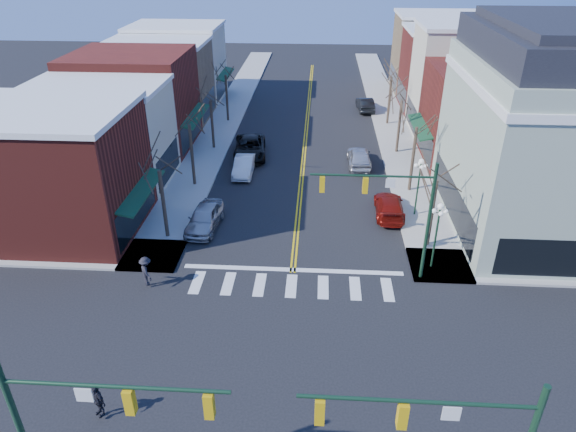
% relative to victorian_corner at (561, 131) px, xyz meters
% --- Properties ---
extents(ground, '(160.00, 160.00, 0.00)m').
position_rel_victorian_corner_xyz_m(ground, '(-16.50, -14.50, -6.66)').
color(ground, black).
rests_on(ground, ground).
extents(sidewalk_left, '(3.50, 70.00, 0.15)m').
position_rel_victorian_corner_xyz_m(sidewalk_left, '(-25.25, 5.50, -6.58)').
color(sidewalk_left, '#9E9B93').
rests_on(sidewalk_left, ground).
extents(sidewalk_right, '(3.50, 70.00, 0.15)m').
position_rel_victorian_corner_xyz_m(sidewalk_right, '(-7.75, 5.50, -6.58)').
color(sidewalk_right, '#9E9B93').
rests_on(sidewalk_right, ground).
extents(bldg_left_brick_a, '(10.00, 8.50, 8.00)m').
position_rel_victorian_corner_xyz_m(bldg_left_brick_a, '(-32.00, -2.75, -2.66)').
color(bldg_left_brick_a, maroon).
rests_on(bldg_left_brick_a, ground).
extents(bldg_left_stucco_a, '(10.00, 7.00, 7.50)m').
position_rel_victorian_corner_xyz_m(bldg_left_stucco_a, '(-32.00, 5.00, -2.91)').
color(bldg_left_stucco_a, beige).
rests_on(bldg_left_stucco_a, ground).
extents(bldg_left_brick_b, '(10.00, 9.00, 8.50)m').
position_rel_victorian_corner_xyz_m(bldg_left_brick_b, '(-32.00, 13.00, -2.41)').
color(bldg_left_brick_b, maroon).
rests_on(bldg_left_brick_b, ground).
extents(bldg_left_tan, '(10.00, 7.50, 7.80)m').
position_rel_victorian_corner_xyz_m(bldg_left_tan, '(-32.00, 21.25, -2.76)').
color(bldg_left_tan, '#8F734F').
rests_on(bldg_left_tan, ground).
extents(bldg_left_stucco_b, '(10.00, 8.00, 8.20)m').
position_rel_victorian_corner_xyz_m(bldg_left_stucco_b, '(-32.00, 29.00, -2.56)').
color(bldg_left_stucco_b, beige).
rests_on(bldg_left_stucco_b, ground).
extents(bldg_right_brick_a, '(10.00, 8.50, 8.00)m').
position_rel_victorian_corner_xyz_m(bldg_right_brick_a, '(-1.00, 11.25, -2.66)').
color(bldg_right_brick_a, maroon).
rests_on(bldg_right_brick_a, ground).
extents(bldg_right_stucco, '(10.00, 7.00, 10.00)m').
position_rel_victorian_corner_xyz_m(bldg_right_stucco, '(-1.00, 19.00, -1.66)').
color(bldg_right_stucco, beige).
rests_on(bldg_right_stucco, ground).
extents(bldg_right_brick_b, '(10.00, 8.00, 8.50)m').
position_rel_victorian_corner_xyz_m(bldg_right_brick_b, '(-1.00, 26.50, -2.41)').
color(bldg_right_brick_b, maroon).
rests_on(bldg_right_brick_b, ground).
extents(bldg_right_tan, '(10.00, 8.00, 9.00)m').
position_rel_victorian_corner_xyz_m(bldg_right_tan, '(-1.00, 34.50, -2.16)').
color(bldg_right_tan, '#8F734F').
rests_on(bldg_right_tan, ground).
extents(victorian_corner, '(12.25, 14.25, 13.30)m').
position_rel_victorian_corner_xyz_m(victorian_corner, '(0.00, 0.00, 0.00)').
color(victorian_corner, '#99A892').
rests_on(victorian_corner, ground).
extents(traffic_mast_near_left, '(6.60, 0.28, 7.20)m').
position_rel_victorian_corner_xyz_m(traffic_mast_near_left, '(-22.05, -21.90, -1.95)').
color(traffic_mast_near_left, '#14331E').
rests_on(traffic_mast_near_left, ground).
extents(traffic_mast_far_right, '(6.60, 0.28, 7.20)m').
position_rel_victorian_corner_xyz_m(traffic_mast_far_right, '(-10.95, -7.10, -1.95)').
color(traffic_mast_far_right, '#14331E').
rests_on(traffic_mast_far_right, ground).
extents(lamppost_corner, '(0.36, 0.36, 4.33)m').
position_rel_victorian_corner_xyz_m(lamppost_corner, '(-8.30, -6.00, -3.70)').
color(lamppost_corner, '#14331E').
rests_on(lamppost_corner, ground).
extents(lamppost_midblock, '(0.36, 0.36, 4.33)m').
position_rel_victorian_corner_xyz_m(lamppost_midblock, '(-8.30, 0.50, -3.70)').
color(lamppost_midblock, '#14331E').
rests_on(lamppost_midblock, ground).
extents(tree_left_a, '(0.24, 0.24, 4.76)m').
position_rel_victorian_corner_xyz_m(tree_left_a, '(-24.90, -3.50, -4.28)').
color(tree_left_a, '#382B21').
rests_on(tree_left_a, ground).
extents(tree_left_b, '(0.24, 0.24, 5.04)m').
position_rel_victorian_corner_xyz_m(tree_left_b, '(-24.90, 4.50, -4.14)').
color(tree_left_b, '#382B21').
rests_on(tree_left_b, ground).
extents(tree_left_c, '(0.24, 0.24, 4.55)m').
position_rel_victorian_corner_xyz_m(tree_left_c, '(-24.90, 12.50, -4.38)').
color(tree_left_c, '#382B21').
rests_on(tree_left_c, ground).
extents(tree_left_d, '(0.24, 0.24, 4.90)m').
position_rel_victorian_corner_xyz_m(tree_left_d, '(-24.90, 20.50, -4.21)').
color(tree_left_d, '#382B21').
rests_on(tree_left_d, ground).
extents(tree_right_a, '(0.24, 0.24, 4.62)m').
position_rel_victorian_corner_xyz_m(tree_right_a, '(-8.10, -3.50, -4.35)').
color(tree_right_a, '#382B21').
rests_on(tree_right_a, ground).
extents(tree_right_b, '(0.24, 0.24, 5.18)m').
position_rel_victorian_corner_xyz_m(tree_right_b, '(-8.10, 4.50, -4.07)').
color(tree_right_b, '#382B21').
rests_on(tree_right_b, ground).
extents(tree_right_c, '(0.24, 0.24, 4.83)m').
position_rel_victorian_corner_xyz_m(tree_right_c, '(-8.10, 12.50, -4.24)').
color(tree_right_c, '#382B21').
rests_on(tree_right_c, ground).
extents(tree_right_d, '(0.24, 0.24, 4.97)m').
position_rel_victorian_corner_xyz_m(tree_right_d, '(-8.10, 20.50, -4.17)').
color(tree_right_d, '#382B21').
rests_on(tree_right_d, ground).
extents(car_left_near, '(2.24, 4.77, 1.58)m').
position_rel_victorian_corner_xyz_m(car_left_near, '(-22.70, -2.09, -5.87)').
color(car_left_near, '#A7A8AC').
rests_on(car_left_near, ground).
extents(car_left_mid, '(1.55, 4.33, 1.42)m').
position_rel_victorian_corner_xyz_m(car_left_mid, '(-21.30, 7.02, -5.95)').
color(car_left_mid, silver).
rests_on(car_left_mid, ground).
extents(car_left_far, '(3.30, 6.15, 1.64)m').
position_rel_victorian_corner_xyz_m(car_left_far, '(-21.30, 10.86, -5.84)').
color(car_left_far, black).
rests_on(car_left_far, ground).
extents(car_right_near, '(2.06, 4.79, 1.38)m').
position_rel_victorian_corner_xyz_m(car_right_near, '(-10.10, 0.56, -5.97)').
color(car_right_near, maroon).
rests_on(car_right_near, ground).
extents(car_right_mid, '(1.97, 4.76, 1.61)m').
position_rel_victorian_corner_xyz_m(car_right_mid, '(-11.70, 9.32, -5.85)').
color(car_right_mid, '#BCBCC1').
rests_on(car_right_mid, ground).
extents(car_right_far, '(1.96, 4.62, 1.48)m').
position_rel_victorian_corner_xyz_m(car_right_far, '(-10.10, 25.25, -5.92)').
color(car_right_far, black).
rests_on(car_right_far, ground).
extents(pedestrian_dark_a, '(0.98, 0.84, 1.58)m').
position_rel_victorian_corner_xyz_m(pedestrian_dark_a, '(-23.80, -17.74, -5.72)').
color(pedestrian_dark_a, black).
rests_on(pedestrian_dark_a, sidewalk_left).
extents(pedestrian_dark_b, '(1.20, 1.31, 1.77)m').
position_rel_victorian_corner_xyz_m(pedestrian_dark_b, '(-24.56, -8.83, -5.62)').
color(pedestrian_dark_b, black).
rests_on(pedestrian_dark_b, sidewalk_left).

